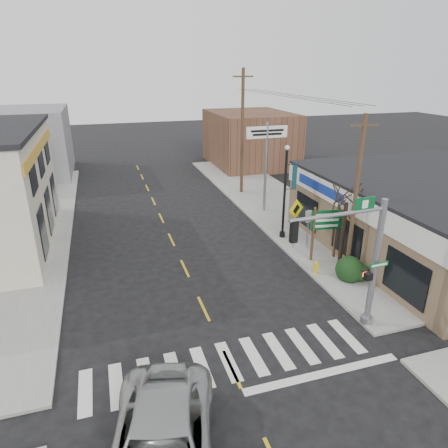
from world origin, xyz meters
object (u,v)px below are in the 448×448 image
object	(u,v)px
traffic_signal_pole	(363,252)
lamp_post	(286,185)
utility_pole_far	(242,131)
bare_tree	(348,191)
guide_sign	(326,226)
dance_center_sign	(266,145)
fire_hydrant	(316,267)
utility_pole_near	(355,197)

from	to	relation	value
traffic_signal_pole	lamp_post	size ratio (longest dim) A/B	0.97
lamp_post	utility_pole_far	size ratio (longest dim) A/B	0.58
bare_tree	guide_sign	bearing A→B (deg)	119.11
lamp_post	dance_center_sign	bearing A→B (deg)	94.18
traffic_signal_pole	fire_hydrant	distance (m)	5.38
traffic_signal_pole	lamp_post	xyz separation A→B (m)	(1.21, 9.29, 0.01)
dance_center_sign	utility_pole_near	world-z (taller)	utility_pole_near
lamp_post	bare_tree	xyz separation A→B (m)	(1.29, -4.35, 0.81)
traffic_signal_pole	lamp_post	world-z (taller)	lamp_post
bare_tree	utility_pole_near	distance (m)	0.99
guide_sign	bare_tree	size ratio (longest dim) A/B	0.58
fire_hydrant	bare_tree	xyz separation A→B (m)	(1.73, 0.50, 3.76)
fire_hydrant	utility_pole_near	size ratio (longest dim) A/B	0.09
guide_sign	utility_pole_far	size ratio (longest dim) A/B	0.31
traffic_signal_pole	fire_hydrant	size ratio (longest dim) A/B	8.11
utility_pole_far	utility_pole_near	bearing A→B (deg)	-95.23
guide_sign	dance_center_sign	size ratio (longest dim) A/B	0.48
lamp_post	traffic_signal_pole	bearing A→B (deg)	-84.24
guide_sign	fire_hydrant	xyz separation A→B (m)	(-1.23, -1.40, -1.59)
traffic_signal_pole	utility_pole_near	bearing A→B (deg)	57.49
dance_center_sign	utility_pole_near	bearing A→B (deg)	-88.78
utility_pole_near	utility_pole_far	distance (m)	15.27
utility_pole_far	traffic_signal_pole	bearing A→B (deg)	-102.24
lamp_post	utility_pole_near	xyz separation A→B (m)	(1.07, -5.32, 0.79)
bare_tree	utility_pole_far	world-z (taller)	utility_pole_far
fire_hydrant	dance_center_sign	xyz separation A→B (m)	(1.24, 9.84, 4.48)
fire_hydrant	utility_pole_near	xyz separation A→B (m)	(1.51, -0.47, 3.74)
dance_center_sign	bare_tree	world-z (taller)	dance_center_sign
bare_tree	traffic_signal_pole	bearing A→B (deg)	-116.83
guide_sign	utility_pole_near	distance (m)	2.86
bare_tree	dance_center_sign	bearing A→B (deg)	93.05
traffic_signal_pole	utility_pole_far	bearing A→B (deg)	81.52
guide_sign	lamp_post	xyz separation A→B (m)	(-0.79, 3.46, 1.36)
dance_center_sign	utility_pole_near	size ratio (longest dim) A/B	0.80
traffic_signal_pole	utility_pole_far	size ratio (longest dim) A/B	0.56
bare_tree	utility_pole_near	xyz separation A→B (m)	(-0.22, -0.97, -0.02)
bare_tree	utility_pole_far	size ratio (longest dim) A/B	0.53
lamp_post	utility_pole_near	distance (m)	5.49
fire_hydrant	guide_sign	bearing A→B (deg)	48.50
lamp_post	utility_pole_near	bearing A→B (deg)	-65.51
fire_hydrant	dance_center_sign	size ratio (longest dim) A/B	0.11
bare_tree	utility_pole_near	size ratio (longest dim) A/B	0.66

